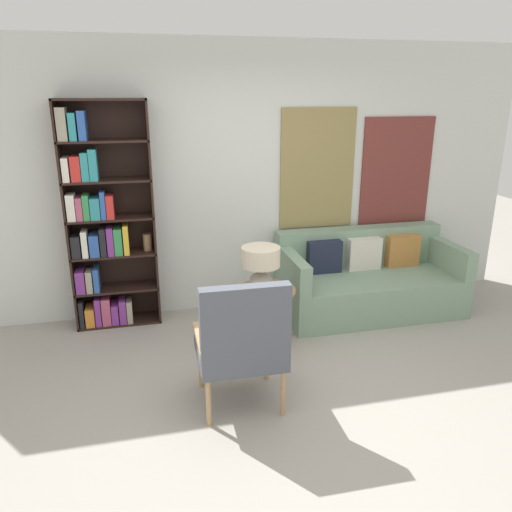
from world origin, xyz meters
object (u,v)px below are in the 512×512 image
(bookshelf, at_px, (101,226))
(table_lamp, at_px, (261,263))
(armchair, at_px, (243,340))
(couch, at_px, (367,281))
(side_table, at_px, (265,295))

(bookshelf, height_order, table_lamp, bookshelf)
(armchair, distance_m, couch, 2.22)
(bookshelf, xyz_separation_m, table_lamp, (1.35, -0.81, -0.21))
(armchair, bearing_deg, couch, 41.35)
(bookshelf, height_order, couch, bookshelf)
(armchair, xyz_separation_m, couch, (1.66, 1.46, -0.26))
(couch, xyz_separation_m, table_lamp, (-1.30, -0.54, 0.48))
(couch, height_order, side_table, couch)
(bookshelf, xyz_separation_m, armchair, (0.99, -1.72, -0.44))
(armchair, bearing_deg, side_table, 66.30)
(table_lamp, bearing_deg, armchair, -111.37)
(bookshelf, bearing_deg, table_lamp, -30.98)
(couch, xyz_separation_m, side_table, (-1.25, -0.54, 0.18))
(armchair, bearing_deg, bookshelf, 119.92)
(bookshelf, height_order, armchair, bookshelf)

